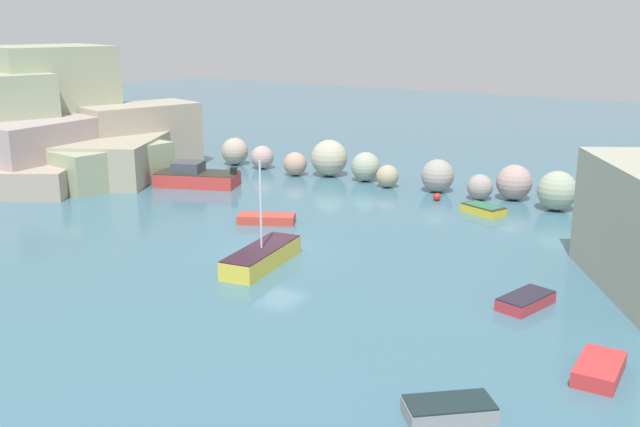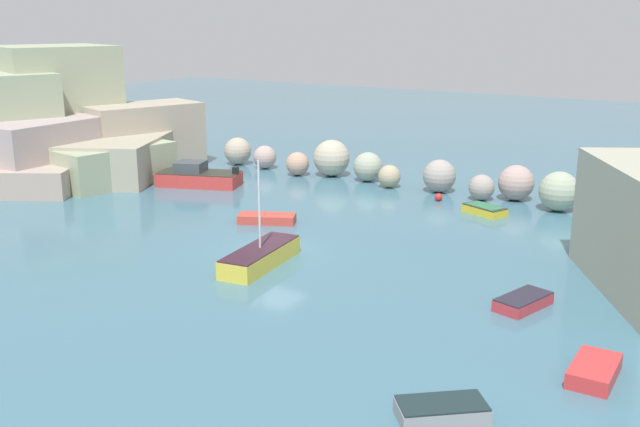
% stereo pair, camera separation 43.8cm
% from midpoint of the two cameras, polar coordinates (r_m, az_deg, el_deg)
% --- Properties ---
extents(cove_water, '(160.00, 160.00, 0.00)m').
position_cam_midpoint_polar(cove_water, '(35.55, -3.83, -2.94)').
color(cove_water, '#3F6C80').
rests_on(cove_water, ground).
extents(cliff_headland_left, '(22.50, 19.31, 9.08)m').
position_cam_midpoint_polar(cliff_headland_left, '(57.13, -20.22, 5.96)').
color(cliff_headland_left, '#A69E86').
rests_on(cliff_headland_left, ground).
extents(rock_breakwater, '(34.89, 3.47, 2.68)m').
position_cam_midpoint_polar(rock_breakwater, '(47.78, 9.20, 2.95)').
color(rock_breakwater, '#B1A38D').
rests_on(rock_breakwater, ground).
extents(channel_buoy, '(0.48, 0.48, 0.48)m').
position_cam_midpoint_polar(channel_buoy, '(45.74, 8.94, 1.31)').
color(channel_buoy, red).
rests_on(channel_buoy, cove_water).
extents(moored_boat_0, '(2.36, 5.27, 4.93)m').
position_cam_midpoint_polar(moored_boat_0, '(33.31, -4.99, -3.39)').
color(moored_boat_0, yellow).
rests_on(moored_boat_0, cove_water).
extents(moored_boat_1, '(3.38, 2.59, 0.48)m').
position_cam_midpoint_polar(moored_boat_1, '(40.34, -4.55, -0.41)').
color(moored_boat_1, '#C54136').
rests_on(moored_boat_1, cove_water).
extents(moored_boat_2, '(1.37, 2.46, 0.53)m').
position_cam_midpoint_polar(moored_boat_2, '(24.92, 20.66, -11.40)').
color(moored_boat_2, red).
rests_on(moored_boat_2, cove_water).
extents(moored_boat_3, '(5.99, 4.28, 1.64)m').
position_cam_midpoint_polar(moored_boat_3, '(49.92, -10.00, 2.85)').
color(moored_boat_3, '#D03A36').
rests_on(moored_boat_3, cove_water).
extents(moored_boat_4, '(1.79, 2.74, 0.50)m').
position_cam_midpoint_polar(moored_boat_4, '(29.72, 15.49, -6.64)').
color(moored_boat_4, '#BD343A').
rests_on(moored_boat_4, cove_water).
extents(moored_boat_5, '(2.76, 2.07, 0.51)m').
position_cam_midpoint_polar(moored_boat_5, '(43.17, 12.47, 0.34)').
color(moored_boat_5, gold).
rests_on(moored_boat_5, cove_water).
extents(moored_boat_7, '(2.70, 2.60, 0.52)m').
position_cam_midpoint_polar(moored_boat_7, '(21.51, 9.56, -15.00)').
color(moored_boat_7, gray).
rests_on(moored_boat_7, cove_water).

